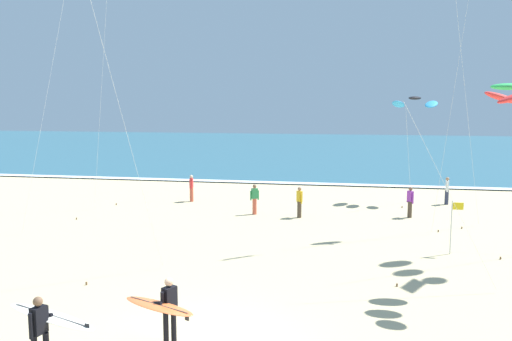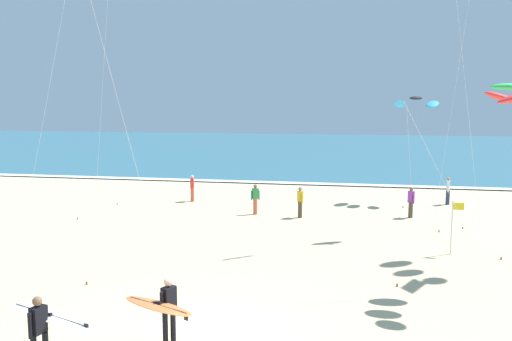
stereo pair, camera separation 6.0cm
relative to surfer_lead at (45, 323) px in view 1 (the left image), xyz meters
The scene contains 12 objects.
ocean_water 57.26m from the surfer_lead, 87.14° to the left, with size 160.00×60.00×0.08m, color #2D6075.
shoreline_foam 27.64m from the surfer_lead, 84.06° to the left, with size 160.00×0.98×0.01m, color white.
surfer_lead is the anchor object (origin of this frame).
surfer_trailing 2.62m from the surfer_lead, 31.67° to the left, with size 2.14×1.33×1.71m.
kite_arc_emerald_mid 13.86m from the surfer_lead, 31.71° to the left, with size 3.54×2.27×6.41m.
kite_arc_charcoal_extra 24.71m from the surfer_lead, 65.79° to the left, with size 2.81×3.12×6.20m.
bystander_red_top 19.86m from the surfer_lead, 98.37° to the left, with size 0.22×0.50×1.59m.
bystander_yellow_top 16.86m from the surfer_lead, 76.73° to the left, with size 0.33×0.42×1.59m.
bystander_green_top 16.84m from the surfer_lead, 84.99° to the left, with size 0.43×0.32×1.59m.
bystander_purple_top 19.84m from the surfer_lead, 61.66° to the left, with size 0.33×0.43×1.59m.
bystander_white_top 24.53m from the surfer_lead, 61.10° to the left, with size 0.22×0.50×1.59m.
lifeguard_flag 15.09m from the surfer_lead, 46.62° to the left, with size 0.45×0.05×2.10m.
Camera 1 is at (3.72, -11.65, 5.84)m, focal length 37.04 mm.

